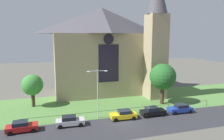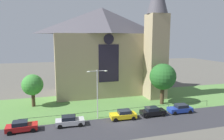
{
  "view_description": "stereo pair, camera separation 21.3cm",
  "coord_description": "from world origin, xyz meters",
  "views": [
    {
      "loc": [
        -10.61,
        -29.49,
        12.92
      ],
      "look_at": [
        0.47,
        8.0,
        7.0
      ],
      "focal_mm": 33.45,
      "sensor_mm": 36.0,
      "label": 1
    },
    {
      "loc": [
        -10.4,
        -29.55,
        12.92
      ],
      "look_at": [
        0.47,
        8.0,
        7.0
      ],
      "focal_mm": 33.45,
      "sensor_mm": 36.0,
      "label": 2
    }
  ],
  "objects": [
    {
      "name": "parked_car_silver",
      "position": [
        -8.25,
        0.7,
        0.74
      ],
      "size": [
        4.27,
        2.17,
        1.51
      ],
      "rotation": [
        0.0,
        0.0,
        -0.04
      ],
      "color": "#B7B7BC",
      "rests_on": "ground"
    },
    {
      "name": "road_asphalt",
      "position": [
        0.0,
        -2.0,
        0.0
      ],
      "size": [
        120.0,
        8.0,
        0.01
      ],
      "primitive_type": "cube",
      "color": "#2D2D33",
      "rests_on": "ground"
    },
    {
      "name": "ground",
      "position": [
        0.0,
        10.0,
        0.0
      ],
      "size": [
        160.0,
        160.0,
        0.0
      ],
      "primitive_type": "plane",
      "color": "#56544C"
    },
    {
      "name": "parked_car_red",
      "position": [
        -14.89,
        0.54,
        0.74
      ],
      "size": [
        4.27,
        2.15,
        1.51
      ],
      "rotation": [
        0.0,
        0.0,
        0.04
      ],
      "color": "#B21919",
      "rests_on": "ground"
    },
    {
      "name": "tree_left_far",
      "position": [
        -14.14,
        11.74,
        4.19
      ],
      "size": [
        3.98,
        3.98,
        6.23
      ],
      "color": "#423021",
      "rests_on": "ground"
    },
    {
      "name": "parked_car_blue",
      "position": [
        10.87,
        0.87,
        0.74
      ],
      "size": [
        4.28,
        2.18,
        1.51
      ],
      "rotation": [
        0.0,
        0.0,
        3.1
      ],
      "color": "#1E3899",
      "rests_on": "ground"
    },
    {
      "name": "parked_car_yellow",
      "position": [
        0.31,
        0.87,
        0.74
      ],
      "size": [
        4.28,
        2.19,
        1.51
      ],
      "rotation": [
        0.0,
        0.0,
        3.09
      ],
      "color": "gold",
      "rests_on": "ground"
    },
    {
      "name": "grass_verge",
      "position": [
        0.0,
        8.0,
        0.0
      ],
      "size": [
        120.0,
        20.0,
        0.01
      ],
      "primitive_type": "cube",
      "color": "#517F3D",
      "rests_on": "ground"
    },
    {
      "name": "tree_right_near",
      "position": [
        10.38,
        6.33,
        5.46
      ],
      "size": [
        5.16,
        5.16,
        8.1
      ],
      "color": "#423021",
      "rests_on": "ground"
    },
    {
      "name": "church_building",
      "position": [
        1.94,
        18.3,
        10.27
      ],
      "size": [
        23.2,
        16.2,
        26.0
      ],
      "color": "tan",
      "rests_on": "ground"
    },
    {
      "name": "iron_railing",
      "position": [
        1.17,
        2.5,
        0.98
      ],
      "size": [
        33.51,
        0.07,
        1.13
      ],
      "color": "black",
      "rests_on": "ground"
    },
    {
      "name": "parked_car_black",
      "position": [
        5.54,
        0.92,
        0.74
      ],
      "size": [
        4.21,
        2.04,
        1.51
      ],
      "rotation": [
        0.0,
        0.0,
        0.0
      ],
      "color": "black",
      "rests_on": "ground"
    },
    {
      "name": "streetlamp_near",
      "position": [
        -3.6,
        2.4,
        5.13
      ],
      "size": [
        3.37,
        0.26,
        8.03
      ],
      "color": "#B2B2B7",
      "rests_on": "ground"
    }
  ]
}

